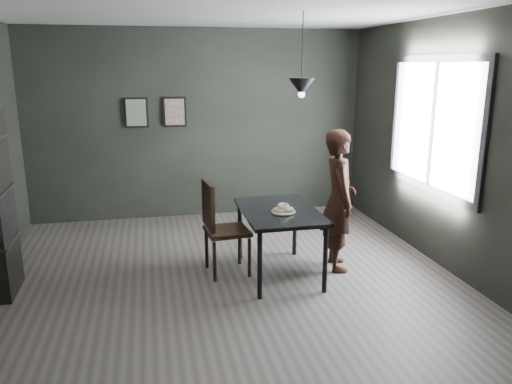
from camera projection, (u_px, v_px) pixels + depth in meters
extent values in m
plane|color=#3C3734|center=(226.00, 279.00, 5.46)|extent=(5.00, 5.00, 0.00)
cube|color=black|center=(199.00, 125.00, 7.48)|extent=(5.00, 0.10, 2.80)
cube|color=silver|center=(221.00, 8.00, 4.76)|extent=(5.00, 5.00, 0.02)
cube|color=white|center=(433.00, 125.00, 5.76)|extent=(0.02, 1.80, 1.40)
cube|color=black|center=(432.00, 125.00, 5.76)|extent=(0.04, 1.96, 1.56)
cube|color=black|center=(280.00, 212.00, 5.40)|extent=(0.80, 1.20, 0.04)
cylinder|color=black|center=(260.00, 265.00, 4.91)|extent=(0.05, 0.05, 0.71)
cylinder|color=black|center=(325.00, 260.00, 5.05)|extent=(0.05, 0.05, 0.71)
cylinder|color=black|center=(240.00, 231.00, 5.93)|extent=(0.05, 0.05, 0.71)
cylinder|color=black|center=(295.00, 227.00, 6.07)|extent=(0.05, 0.05, 0.71)
cylinder|color=white|center=(283.00, 212.00, 5.28)|extent=(0.23, 0.23, 0.01)
torus|color=#F5DFBE|center=(288.00, 209.00, 5.29)|extent=(0.13, 0.13, 0.05)
torus|color=#F5DFBE|center=(279.00, 210.00, 5.26)|extent=(0.13, 0.13, 0.05)
torus|color=#F5DFBE|center=(283.00, 206.00, 5.26)|extent=(0.16, 0.17, 0.06)
imported|color=black|center=(339.00, 200.00, 5.58)|extent=(0.46, 0.63, 1.60)
cube|color=black|center=(227.00, 231.00, 5.51)|extent=(0.50, 0.50, 0.04)
cube|color=black|center=(208.00, 205.00, 5.37)|extent=(0.09, 0.46, 0.50)
cylinder|color=black|center=(215.00, 262.00, 5.34)|extent=(0.04, 0.04, 0.45)
cylinder|color=black|center=(249.00, 258.00, 5.46)|extent=(0.04, 0.04, 0.45)
cylinder|color=black|center=(207.00, 249.00, 5.70)|extent=(0.04, 0.04, 0.45)
cylinder|color=black|center=(240.00, 246.00, 5.82)|extent=(0.04, 0.04, 0.45)
cylinder|color=black|center=(302.00, 49.00, 5.12)|extent=(0.01, 0.01, 0.75)
cone|color=black|center=(302.00, 87.00, 5.22)|extent=(0.28, 0.28, 0.18)
sphere|color=#FFE0B2|center=(301.00, 94.00, 5.24)|extent=(0.07, 0.07, 0.07)
cube|color=black|center=(136.00, 113.00, 7.21)|extent=(0.34, 0.03, 0.44)
cube|color=#405A4C|center=(136.00, 113.00, 7.19)|extent=(0.28, 0.01, 0.38)
cube|color=black|center=(175.00, 112.00, 7.33)|extent=(0.34, 0.03, 0.44)
cube|color=brown|center=(175.00, 112.00, 7.31)|extent=(0.28, 0.01, 0.38)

